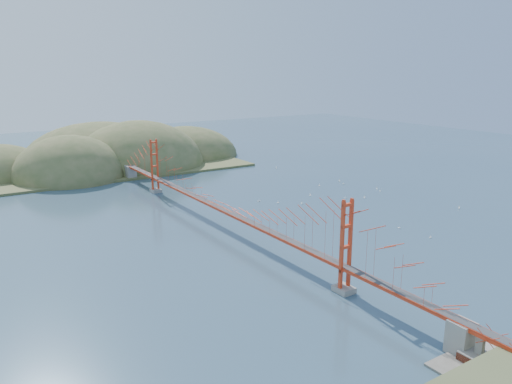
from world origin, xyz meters
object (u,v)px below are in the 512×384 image
fort (479,355)px  sailboat_0 (302,203)px  sailboat_1 (345,198)px  bridge (222,188)px  sailboat_2 (430,237)px

fort → sailboat_0: 56.62m
fort → sailboat_1: 59.62m
bridge → sailboat_2: size_ratio=160.22×
sailboat_0 → sailboat_2: bearing=-81.0°
fort → sailboat_2: size_ratio=6.28×
bridge → sailboat_1: bridge is taller
bridge → sailboat_0: size_ratio=135.92×
bridge → fort: (0.40, -47.98, -6.34)m
sailboat_0 → sailboat_2: sailboat_0 is taller
fort → sailboat_2: fort is taller
fort → sailboat_1: (30.72, 51.10, -0.52)m
bridge → sailboat_0: 22.54m
sailboat_1 → fort: bearing=-121.0°
sailboat_0 → sailboat_1: (10.18, -1.66, -0.01)m
bridge → sailboat_2: 34.85m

